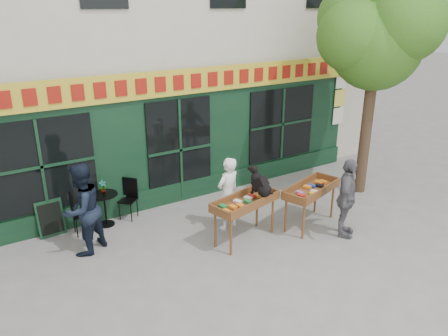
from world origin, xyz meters
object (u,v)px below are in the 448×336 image
at_px(book_cart_center, 245,204).
at_px(bistro_table, 105,203).
at_px(man_left, 82,209).
at_px(woman, 228,193).
at_px(dog, 261,181).
at_px(man_right, 347,198).
at_px(book_cart_right, 311,191).

height_order(book_cart_center, bistro_table, book_cart_center).
xyz_separation_m(book_cart_center, man_left, (-2.96, 1.31, 0.11)).
distance_m(woman, bistro_table, 2.76).
distance_m(dog, man_right, 1.87).
height_order(woman, man_right, man_right).
xyz_separation_m(dog, book_cart_right, (1.26, -0.18, -0.47)).
bearing_deg(book_cart_right, dog, 154.44).
bearing_deg(book_cart_center, dog, -21.12).
xyz_separation_m(dog, man_right, (1.56, -0.93, -0.42)).
bearing_deg(book_cart_right, woman, 134.00).
bearing_deg(dog, book_cart_right, -21.26).
xyz_separation_m(man_right, bistro_table, (-4.18, 3.20, -0.32)).
height_order(woman, man_left, man_left).
bearing_deg(dog, bistro_table, 126.15).
bearing_deg(man_right, man_left, 117.50).
bearing_deg(man_right, dog, 111.86).
xyz_separation_m(book_cart_center, book_cart_right, (1.61, -0.23, 0.00)).
xyz_separation_m(dog, bistro_table, (-2.61, 2.26, -0.75)).
height_order(woman, book_cart_right, woman).
bearing_deg(book_cart_center, bistro_table, 122.68).
distance_m(book_cart_right, man_left, 4.83).
xyz_separation_m(dog, woman, (-0.35, 0.70, -0.47)).
distance_m(dog, book_cart_right, 1.36).
xyz_separation_m(book_cart_center, woman, (-0.00, 0.65, 0.00)).
bearing_deg(book_cart_right, book_cart_center, 154.47).
distance_m(dog, man_left, 3.60).
height_order(book_cart_right, bistro_table, book_cart_right).
distance_m(book_cart_right, bistro_table, 4.59).
distance_m(man_right, bistro_table, 5.27).
relative_size(book_cart_center, dog, 2.67).
bearing_deg(bistro_table, man_left, -127.87).
height_order(bistro_table, man_left, man_left).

